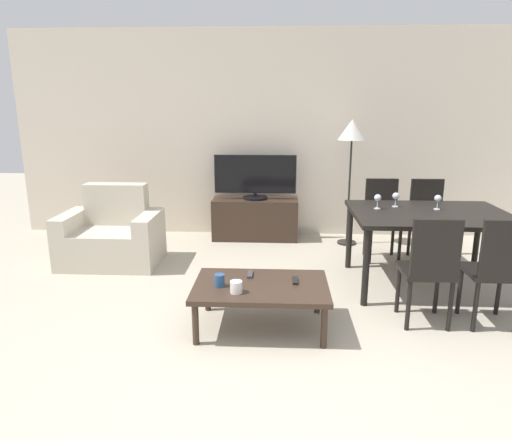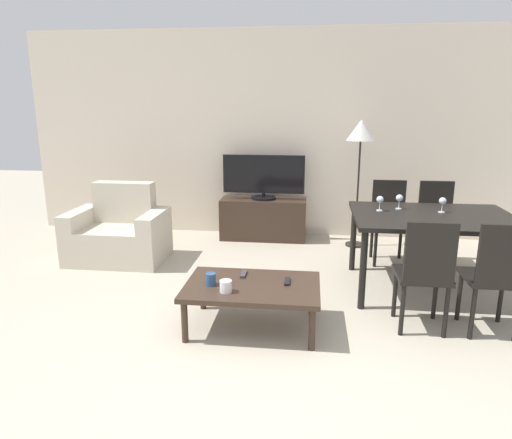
% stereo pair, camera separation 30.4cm
% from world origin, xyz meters
% --- Properties ---
extents(ground_plane, '(18.00, 18.00, 0.00)m').
position_xyz_m(ground_plane, '(0.00, 0.00, 0.00)').
color(ground_plane, '#B2A893').
extents(wall_back, '(6.98, 0.06, 2.70)m').
position_xyz_m(wall_back, '(0.00, 3.65, 1.35)').
color(wall_back, beige).
rests_on(wall_back, ground_plane).
extents(armchair, '(1.06, 0.72, 0.87)m').
position_xyz_m(armchair, '(-1.82, 2.32, 0.30)').
color(armchair, beige).
rests_on(armchair, ground_plane).
extents(tv_stand, '(1.12, 0.44, 0.54)m').
position_xyz_m(tv_stand, '(-0.26, 3.36, 0.27)').
color(tv_stand, '#38281E').
rests_on(tv_stand, ground_plane).
extents(tv, '(1.06, 0.32, 0.58)m').
position_xyz_m(tv, '(-0.26, 3.36, 0.83)').
color(tv, black).
rests_on(tv, tv_stand).
extents(coffee_table, '(1.06, 0.70, 0.37)m').
position_xyz_m(coffee_table, '(-0.08, 0.84, 0.33)').
color(coffee_table, '#38281E').
rests_on(coffee_table, ground_plane).
extents(dining_table, '(1.47, 1.10, 0.75)m').
position_xyz_m(dining_table, '(1.50, 1.80, 0.68)').
color(dining_table, black).
rests_on(dining_table, ground_plane).
extents(dining_chair_near, '(0.40, 0.40, 0.91)m').
position_xyz_m(dining_chair_near, '(1.24, 0.94, 0.51)').
color(dining_chair_near, black).
rests_on(dining_chair_near, ground_plane).
extents(dining_chair_far, '(0.40, 0.40, 0.91)m').
position_xyz_m(dining_chair_far, '(1.76, 2.65, 0.51)').
color(dining_chair_far, black).
rests_on(dining_chair_far, ground_plane).
extents(dining_chair_near_right, '(0.40, 0.40, 0.91)m').
position_xyz_m(dining_chair_near_right, '(1.76, 0.94, 0.51)').
color(dining_chair_near_right, black).
rests_on(dining_chair_near_right, ground_plane).
extents(dining_chair_far_left, '(0.40, 0.40, 0.91)m').
position_xyz_m(dining_chair_far_left, '(1.24, 2.65, 0.51)').
color(dining_chair_far_left, black).
rests_on(dining_chair_far_left, ground_plane).
extents(floor_lamp, '(0.34, 0.34, 1.57)m').
position_xyz_m(floor_lamp, '(0.93, 3.18, 1.37)').
color(floor_lamp, black).
rests_on(floor_lamp, ground_plane).
extents(remote_primary, '(0.04, 0.15, 0.02)m').
position_xyz_m(remote_primary, '(-0.18, 1.03, 0.38)').
color(remote_primary, '#38383D').
rests_on(remote_primary, coffee_table).
extents(remote_secondary, '(0.04, 0.15, 0.02)m').
position_xyz_m(remote_secondary, '(0.19, 0.91, 0.38)').
color(remote_secondary, black).
rests_on(remote_secondary, coffee_table).
extents(cup_white_near, '(0.08, 0.08, 0.10)m').
position_xyz_m(cup_white_near, '(-0.41, 0.79, 0.42)').
color(cup_white_near, navy).
rests_on(cup_white_near, coffee_table).
extents(cup_colored_far, '(0.09, 0.09, 0.09)m').
position_xyz_m(cup_colored_far, '(-0.26, 0.67, 0.41)').
color(cup_colored_far, white).
rests_on(cup_colored_far, coffee_table).
extents(wine_glass_left, '(0.07, 0.07, 0.15)m').
position_xyz_m(wine_glass_left, '(1.59, 1.91, 0.85)').
color(wine_glass_left, silver).
rests_on(wine_glass_left, dining_table).
extents(wine_glass_center, '(0.07, 0.07, 0.15)m').
position_xyz_m(wine_glass_center, '(1.02, 1.91, 0.85)').
color(wine_glass_center, silver).
rests_on(wine_glass_center, dining_table).
extents(wine_glass_right, '(0.07, 0.07, 0.15)m').
position_xyz_m(wine_glass_right, '(1.21, 2.01, 0.85)').
color(wine_glass_right, silver).
rests_on(wine_glass_right, dining_table).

